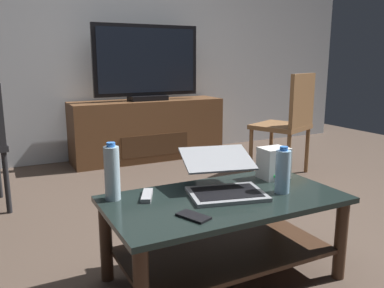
# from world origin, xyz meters

# --- Properties ---
(ground_plane) EXTENTS (7.68, 7.68, 0.00)m
(ground_plane) POSITION_xyz_m (0.00, 0.00, 0.00)
(ground_plane) COLOR #4C3D33
(back_wall) EXTENTS (6.40, 0.12, 2.80)m
(back_wall) POSITION_xyz_m (0.00, 2.40, 1.40)
(back_wall) COLOR silver
(back_wall) RESTS_ON ground
(coffee_table) EXTENTS (1.11, 0.59, 0.42)m
(coffee_table) POSITION_xyz_m (-0.14, -0.34, 0.29)
(coffee_table) COLOR black
(coffee_table) RESTS_ON ground
(media_cabinet) EXTENTS (1.60, 0.44, 0.63)m
(media_cabinet) POSITION_xyz_m (0.39, 2.08, 0.31)
(media_cabinet) COLOR brown
(media_cabinet) RESTS_ON ground
(television) EXTENTS (1.12, 0.20, 0.77)m
(television) POSITION_xyz_m (0.39, 2.06, 1.00)
(television) COLOR black
(television) RESTS_ON media_cabinet
(dining_chair) EXTENTS (0.58, 0.58, 0.93)m
(dining_chair) POSITION_xyz_m (1.32, 0.93, 0.52)
(dining_chair) COLOR brown
(dining_chair) RESTS_ON ground
(laptop) EXTENTS (0.44, 0.49, 0.18)m
(laptop) POSITION_xyz_m (-0.11, -0.27, 0.48)
(laptop) COLOR gray
(laptop) RESTS_ON coffee_table
(router_box) EXTENTS (0.15, 0.12, 0.17)m
(router_box) POSITION_xyz_m (0.26, -0.20, 0.50)
(router_box) COLOR white
(router_box) RESTS_ON coffee_table
(water_bottle_near) EXTENTS (0.07, 0.07, 0.27)m
(water_bottle_near) POSITION_xyz_m (-0.61, -0.13, 0.55)
(water_bottle_near) COLOR silver
(water_bottle_near) RESTS_ON coffee_table
(water_bottle_far) EXTENTS (0.07, 0.07, 0.23)m
(water_bottle_far) POSITION_xyz_m (0.14, -0.41, 0.53)
(water_bottle_far) COLOR #99C6E5
(water_bottle_far) RESTS_ON coffee_table
(cell_phone) EXTENTS (0.12, 0.16, 0.01)m
(cell_phone) POSITION_xyz_m (-0.38, -0.49, 0.42)
(cell_phone) COLOR black
(cell_phone) RESTS_ON coffee_table
(tv_remote) EXTENTS (0.11, 0.16, 0.02)m
(tv_remote) POSITION_xyz_m (-0.47, -0.18, 0.43)
(tv_remote) COLOR #99999E
(tv_remote) RESTS_ON coffee_table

